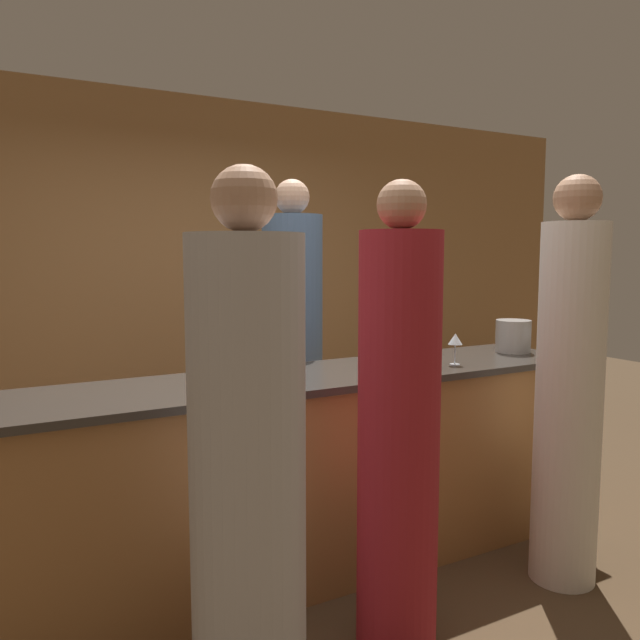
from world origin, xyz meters
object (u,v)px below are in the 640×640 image
wine_bottle_1 (386,345)px  ice_bucket (513,336)px  guest_2 (248,473)px  guest_0 (399,434)px  wine_bottle_0 (278,353)px  bartender (293,357)px  guest_1 (569,394)px  wine_bottle_2 (431,347)px

wine_bottle_1 → ice_bucket: size_ratio=1.31×
guest_2 → ice_bucket: size_ratio=9.10×
guest_0 → wine_bottle_0: guest_0 is taller
guest_0 → guest_2: (-0.68, -0.09, -0.01)m
ice_bucket → wine_bottle_0: bearing=-178.1°
bartender → guest_1: 1.62m
guest_2 → guest_1: bearing=3.9°
guest_0 → wine_bottle_0: size_ratio=5.84×
bartender → guest_2: 1.80m
guest_0 → wine_bottle_1: size_ratio=6.94×
guest_2 → wine_bottle_2: bearing=26.7°
guest_0 → wine_bottle_2: bearing=42.5°
wine_bottle_1 → ice_bucket: (0.90, -0.02, -0.01)m
guest_0 → wine_bottle_0: 0.74m
guest_1 → wine_bottle_0: (-1.22, 0.64, 0.20)m
guest_2 → wine_bottle_0: size_ratio=5.83×
guest_2 → wine_bottle_1: bearing=36.2°
wine_bottle_1 → wine_bottle_0: bearing=-174.2°
bartender → wine_bottle_0: (-0.46, -0.79, 0.18)m
guest_2 → bartender: bearing=59.0°
guest_0 → bartender: bearing=80.4°
guest_1 → wine_bottle_1: (-0.56, 0.71, 0.18)m
wine_bottle_0 → guest_2: bearing=-121.4°
guest_0 → wine_bottle_0: (-0.22, 0.66, 0.25)m
guest_1 → ice_bucket: bearing=63.8°
wine_bottle_0 → wine_bottle_1: wine_bottle_0 is taller
guest_0 → wine_bottle_2: size_ratio=6.79×
guest_0 → ice_bucket: 1.53m
guest_2 → wine_bottle_2: (1.28, 0.64, 0.24)m
guest_2 → ice_bucket: (2.02, 0.80, 0.23)m
bartender → wine_bottle_1: 0.76m
guest_2 → ice_bucket: guest_2 is taller
wine_bottle_0 → wine_bottle_2: bearing=-7.6°
bartender → wine_bottle_2: size_ratio=7.38×
guest_2 → wine_bottle_2: guest_2 is taller
wine_bottle_1 → guest_0: bearing=-121.2°
wine_bottle_0 → wine_bottle_2: size_ratio=1.16×
guest_1 → wine_bottle_2: 0.69m
wine_bottle_0 → guest_0: bearing=-71.6°
guest_0 → wine_bottle_1: guest_0 is taller
guest_1 → guest_0: bearing=-178.9°
guest_1 → guest_2: 1.69m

